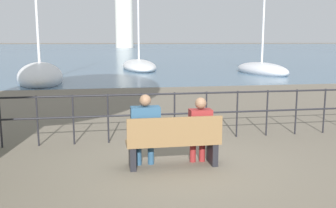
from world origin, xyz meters
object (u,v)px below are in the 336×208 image
(sailboat_2, at_px, (139,66))
(seated_person_left, at_px, (145,128))
(harbor_lighthouse, at_px, (124,20))
(sailboat_0, at_px, (261,70))
(seated_person_right, at_px, (200,128))
(sailboat_1, at_px, (40,76))
(park_bench, at_px, (174,143))

(sailboat_2, bearing_deg, seated_person_left, -95.48)
(seated_person_left, xyz_separation_m, harbor_lighthouse, (6.96, 120.95, 8.33))
(sailboat_2, bearing_deg, sailboat_0, -36.34)
(seated_person_left, relative_size, sailboat_0, 0.17)
(seated_person_right, bearing_deg, sailboat_0, 63.06)
(sailboat_0, relative_size, harbor_lighthouse, 0.37)
(sailboat_0, relative_size, sailboat_1, 0.75)
(seated_person_right, relative_size, sailboat_2, 0.14)
(harbor_lighthouse, bearing_deg, sailboat_0, -88.37)
(park_bench, height_order, seated_person_left, seated_person_left)
(sailboat_1, bearing_deg, park_bench, -81.09)
(sailboat_0, bearing_deg, seated_person_right, -124.69)
(park_bench, xyz_separation_m, seated_person_left, (-0.48, 0.07, 0.27))
(sailboat_1, xyz_separation_m, harbor_lighthouse, (10.89, 106.48, 8.68))
(sailboat_0, distance_m, sailboat_2, 9.58)
(sailboat_1, distance_m, sailboat_2, 10.71)
(sailboat_2, xyz_separation_m, harbor_lighthouse, (4.79, 97.68, 8.79))
(seated_person_left, bearing_deg, sailboat_2, 84.67)
(park_bench, relative_size, sailboat_2, 0.19)
(park_bench, height_order, sailboat_2, sailboat_2)
(park_bench, height_order, sailboat_1, sailboat_1)
(sailboat_1, relative_size, sailboat_2, 1.13)
(sailboat_2, bearing_deg, park_bench, -94.30)
(seated_person_left, height_order, sailboat_0, sailboat_0)
(seated_person_right, bearing_deg, harbor_lighthouse, 87.16)
(seated_person_left, bearing_deg, sailboat_0, 60.66)
(park_bench, distance_m, sailboat_2, 23.41)
(seated_person_left, xyz_separation_m, sailboat_1, (-3.92, 14.47, -0.36))
(park_bench, height_order, seated_person_right, seated_person_right)
(sailboat_0, distance_m, harbor_lighthouse, 103.75)
(park_bench, bearing_deg, sailboat_1, 106.84)
(sailboat_2, bearing_deg, seated_person_right, -93.14)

